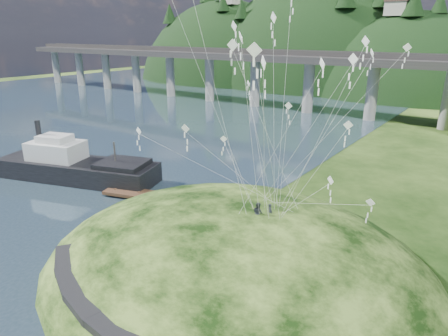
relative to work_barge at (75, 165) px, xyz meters
The scene contains 10 objects.
ground 23.03m from the work_barge, 17.29° to the right, with size 320.00×320.00×0.00m, color black.
water 55.23m from the work_barge, 155.17° to the left, with size 240.00×240.00×0.00m, color #304759.
grass_hill 30.49m from the work_barge, ahead, with size 36.00×32.00×13.00m.
footpath 33.72m from the work_barge, 29.42° to the right, with size 22.29×5.84×0.83m.
bridge 63.88m from the work_barge, 94.12° to the left, with size 160.00×11.00×15.00m.
far_ridge 117.75m from the work_barge, 100.64° to the left, with size 153.00×70.00×94.50m.
work_barge is the anchor object (origin of this frame).
wooden_dock 15.43m from the work_barge, ahead, with size 15.70×6.94×1.12m.
kite_flyers 32.09m from the work_barge, ahead, with size 1.60×1.60×1.93m.
kite_swarm 35.07m from the work_barge, ahead, with size 18.07×17.41×21.75m.
Camera 1 is at (25.09, -23.14, 19.26)m, focal length 32.00 mm.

